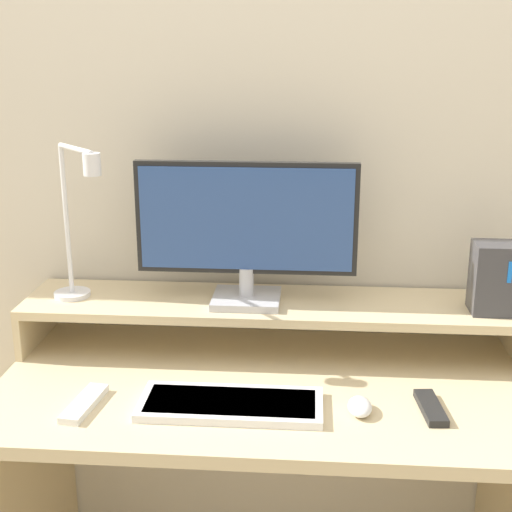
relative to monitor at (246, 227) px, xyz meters
The scene contains 10 objects.
wall_back 0.26m from the monitor, 71.67° to the left, with size 6.00×0.05×2.50m.
desk 0.57m from the monitor, 71.53° to the right, with size 1.23×0.63×0.74m.
monitor_shelf 0.22m from the monitor, 12.91° to the left, with size 1.23×0.25×0.13m.
monitor is the anchor object (origin of this frame).
desk_lamp 0.41m from the monitor, behind, with size 0.18×0.19×0.39m.
router_dock 0.60m from the monitor, ahead, with size 0.09×0.09×0.17m.
keyboard 0.43m from the monitor, 91.26° to the right, with size 0.39×0.16×0.02m.
mouse 0.51m from the monitor, 48.36° to the right, with size 0.05×0.08×0.03m.
remote_control 0.55m from the monitor, 134.90° to the right, with size 0.06×0.17×0.02m.
remote_secondary 0.59m from the monitor, 33.97° to the right, with size 0.06×0.14×0.02m.
Camera 1 is at (0.10, -1.17, 1.49)m, focal length 50.00 mm.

